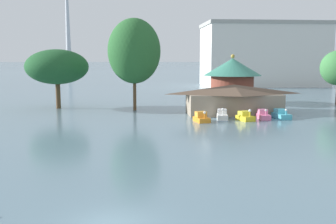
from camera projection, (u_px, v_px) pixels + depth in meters
name	position (u px, v px, depth m)	size (l,w,h in m)	color
pedal_boat_orange	(201.00, 118.00, 47.56)	(1.98, 2.54, 1.47)	orange
pedal_boat_white	(222.00, 115.00, 49.83)	(1.76, 3.02, 1.60)	white
pedal_boat_yellow	(245.00, 117.00, 48.58)	(2.18, 2.64, 1.58)	yellow
pedal_boat_pink	(263.00, 115.00, 50.00)	(1.43, 2.92, 1.43)	pink
pedal_boat_cyan	(281.00, 115.00, 50.21)	(1.89, 2.99, 1.43)	#4CB7CC
boathouse	(234.00, 99.00, 53.97)	(14.02, 6.10, 4.21)	gray
green_roof_pavilion	(232.00, 78.00, 66.44)	(10.01, 10.01, 8.57)	brown
shoreline_tree_tall_left	(57.00, 67.00, 59.73)	(9.73, 9.73, 9.27)	brown
shoreline_tree_mid	(134.00, 51.00, 57.13)	(7.90, 7.90, 13.79)	brown
background_building_block	(262.00, 54.00, 111.51)	(34.49, 18.71, 18.06)	silver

